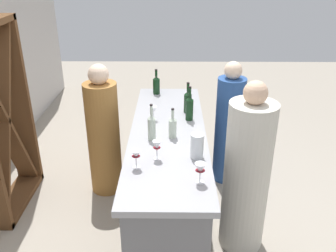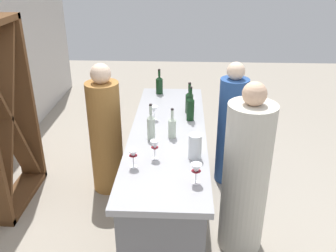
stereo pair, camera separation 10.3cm
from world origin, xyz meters
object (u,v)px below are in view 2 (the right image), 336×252
(wine_glass_near_left, at_px, (196,170))
(person_left_guest, at_px, (231,129))
(wine_bottle_rightmost_dark_green, at_px, (159,84))
(person_center_guest, at_px, (246,177))
(wine_bottle_leftmost_clear_pale, at_px, (151,126))
(person_right_guest, at_px, (106,135))
(wine_glass_near_center, at_px, (155,146))
(wine_rack, at_px, (3,119))
(wine_bottle_second_right_dark_green, at_px, (189,101))
(wine_bottle_center_dark_green, at_px, (190,108))
(wine_glass_far_left, at_px, (133,155))
(wine_bottle_second_left_clear_pale, at_px, (172,127))
(water_pitcher, at_px, (195,146))
(wine_glass_near_right, at_px, (154,110))

(wine_glass_near_left, relative_size, person_left_guest, 0.11)
(wine_glass_near_left, bearing_deg, wine_bottle_rightmost_dark_green, 11.75)
(wine_glass_near_left, distance_m, person_center_guest, 0.74)
(wine_bottle_leftmost_clear_pale, height_order, person_right_guest, person_right_guest)
(wine_glass_near_center, height_order, person_left_guest, person_left_guest)
(wine_glass_near_left, bearing_deg, wine_rack, 60.64)
(wine_bottle_second_right_dark_green, height_order, wine_bottle_rightmost_dark_green, wine_bottle_second_right_dark_green)
(wine_bottle_center_dark_green, height_order, wine_glass_far_left, wine_bottle_center_dark_green)
(wine_rack, distance_m, wine_glass_far_left, 1.67)
(wine_glass_far_left, relative_size, person_right_guest, 0.10)
(wine_glass_near_left, bearing_deg, wine_bottle_second_left_clear_pale, 15.20)
(person_left_guest, bearing_deg, wine_rack, 9.53)
(wine_bottle_second_left_clear_pale, xyz_separation_m, person_center_guest, (-0.23, -0.63, -0.36))
(wine_bottle_leftmost_clear_pale, xyz_separation_m, person_center_guest, (-0.19, -0.82, -0.38))
(wine_glass_near_center, bearing_deg, wine_rack, 64.92)
(wine_bottle_rightmost_dark_green, height_order, wine_glass_near_left, wine_bottle_rightmost_dark_green)
(wine_bottle_center_dark_green, bearing_deg, water_pitcher, -177.70)
(wine_glass_near_left, height_order, person_left_guest, person_left_guest)
(wine_glass_near_right, bearing_deg, wine_bottle_center_dark_green, -89.20)
(wine_bottle_center_dark_green, height_order, wine_bottle_second_right_dark_green, wine_bottle_center_dark_green)
(water_pitcher, bearing_deg, wine_bottle_leftmost_clear_pale, 50.57)
(person_left_guest, distance_m, person_center_guest, 1.08)
(wine_bottle_center_dark_green, height_order, water_pitcher, wine_bottle_center_dark_green)
(wine_bottle_leftmost_clear_pale, relative_size, wine_bottle_second_left_clear_pale, 1.21)
(wine_bottle_center_dark_green, bearing_deg, person_left_guest, -45.22)
(wine_glass_near_right, bearing_deg, wine_glass_far_left, 174.53)
(wine_glass_near_right, xyz_separation_m, water_pitcher, (-0.72, -0.38, 0.00))
(wine_glass_near_center, bearing_deg, person_center_guest, -78.71)
(water_pitcher, bearing_deg, wine_glass_near_right, 27.73)
(wine_glass_near_right, relative_size, water_pitcher, 0.68)
(wine_bottle_second_right_dark_green, bearing_deg, wine_glass_near_right, 119.26)
(wine_bottle_rightmost_dark_green, bearing_deg, wine_glass_near_left, -168.25)
(wine_bottle_second_right_dark_green, distance_m, person_left_guest, 0.71)
(wine_bottle_second_left_clear_pale, distance_m, person_right_guest, 1.05)
(wine_bottle_second_right_dark_green, relative_size, wine_glass_far_left, 2.17)
(wine_bottle_second_left_clear_pale, height_order, person_center_guest, person_center_guest)
(wine_bottle_center_dark_green, bearing_deg, wine_rack, 90.78)
(wine_bottle_second_left_clear_pale, distance_m, wine_glass_near_right, 0.42)
(wine_bottle_second_right_dark_green, height_order, wine_glass_far_left, wine_bottle_second_right_dark_green)
(wine_glass_near_left, bearing_deg, person_right_guest, 35.17)
(wine_bottle_rightmost_dark_green, height_order, wine_glass_near_center, wine_bottle_rightmost_dark_green)
(wine_bottle_leftmost_clear_pale, distance_m, person_right_guest, 0.97)
(water_pitcher, bearing_deg, wine_bottle_center_dark_green, 2.30)
(wine_bottle_second_right_dark_green, distance_m, wine_glass_near_right, 0.39)
(wine_bottle_center_dark_green, xyz_separation_m, person_right_guest, (0.24, 0.90, -0.43))
(wine_glass_near_right, height_order, water_pitcher, water_pitcher)
(wine_bottle_second_left_clear_pale, distance_m, wine_bottle_center_dark_green, 0.41)
(wine_rack, bearing_deg, wine_bottle_second_left_clear_pale, -101.77)
(wine_glass_near_center, bearing_deg, wine_bottle_rightmost_dark_green, 2.47)
(wine_bottle_center_dark_green, bearing_deg, wine_bottle_rightmost_dark_green, 25.38)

